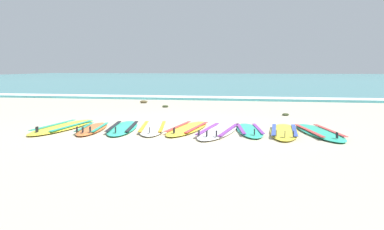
% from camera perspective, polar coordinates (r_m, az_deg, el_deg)
% --- Properties ---
extents(ground_plane, '(80.00, 80.00, 0.00)m').
position_cam_1_polar(ground_plane, '(9.21, -3.46, -1.89)').
color(ground_plane, '#B7AD93').
extents(sea, '(80.00, 60.00, 0.10)m').
position_cam_1_polar(sea, '(46.64, 7.79, 4.98)').
color(sea, teal).
rests_on(sea, ground).
extents(wave_foam_strip, '(80.00, 1.06, 0.11)m').
position_cam_1_polar(wave_foam_strip, '(17.29, 3.13, 2.29)').
color(wave_foam_strip, white).
rests_on(wave_foam_strip, ground).
extents(surfboard_0, '(0.76, 2.56, 0.18)m').
position_cam_1_polar(surfboard_0, '(9.67, -17.22, -1.55)').
color(surfboard_0, yellow).
rests_on(surfboard_0, ground).
extents(surfboard_1, '(0.79, 1.97, 0.18)m').
position_cam_1_polar(surfboard_1, '(9.22, -13.49, -1.83)').
color(surfboard_1, orange).
rests_on(surfboard_1, ground).
extents(surfboard_2, '(0.97, 2.33, 0.18)m').
position_cam_1_polar(surfboard_2, '(9.22, -9.45, -1.74)').
color(surfboard_2, '#2DB793').
rests_on(surfboard_2, ground).
extents(surfboard_3, '(1.00, 2.33, 0.18)m').
position_cam_1_polar(surfboard_3, '(9.12, -5.37, -1.76)').
color(surfboard_3, silver).
rests_on(surfboard_3, ground).
extents(surfboard_4, '(0.82, 2.35, 0.18)m').
position_cam_1_polar(surfboard_4, '(9.01, -0.60, -1.84)').
color(surfboard_4, yellow).
rests_on(surfboard_4, ground).
extents(surfboard_5, '(0.89, 2.53, 0.18)m').
position_cam_1_polar(surfboard_5, '(8.68, 3.65, -2.17)').
color(surfboard_5, white).
rests_on(surfboard_5, ground).
extents(surfboard_6, '(0.84, 2.09, 0.18)m').
position_cam_1_polar(surfboard_6, '(8.83, 7.87, -2.07)').
color(surfboard_6, '#2DB793').
rests_on(surfboard_6, ground).
extents(surfboard_7, '(0.62, 2.30, 0.18)m').
position_cam_1_polar(surfboard_7, '(8.77, 12.51, -2.23)').
color(surfboard_7, yellow).
rests_on(surfboard_7, ground).
extents(surfboard_8, '(1.13, 2.46, 0.18)m').
position_cam_1_polar(surfboard_8, '(8.89, 16.99, -2.25)').
color(surfboard_8, '#2DB793').
rests_on(surfboard_8, ground).
extents(seaweed_clump_near_shoreline, '(0.20, 0.16, 0.07)m').
position_cam_1_polar(seaweed_clump_near_shoreline, '(11.92, 12.71, 0.07)').
color(seaweed_clump_near_shoreline, '#2D381E').
rests_on(seaweed_clump_near_shoreline, ground).
extents(seaweed_clump_mid_sand, '(0.29, 0.23, 0.10)m').
position_cam_1_polar(seaweed_clump_mid_sand, '(15.76, -6.64, 1.82)').
color(seaweed_clump_mid_sand, '#4C4228').
rests_on(seaweed_clump_mid_sand, ground).
extents(seaweed_clump_by_the_boards, '(0.22, 0.17, 0.08)m').
position_cam_1_polar(seaweed_clump_by_the_boards, '(14.02, -3.68, 1.21)').
color(seaweed_clump_by_the_boards, '#2D381E').
rests_on(seaweed_clump_by_the_boards, ground).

